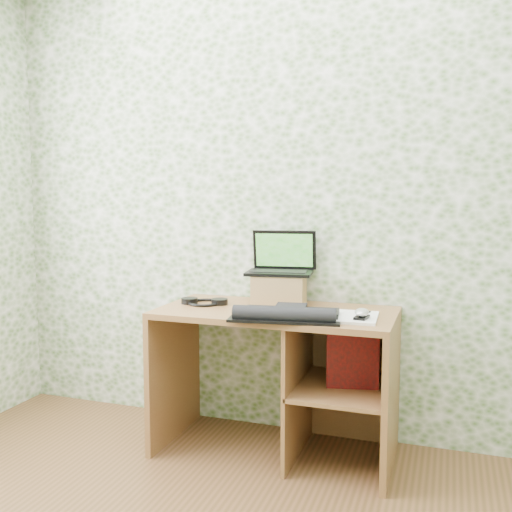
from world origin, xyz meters
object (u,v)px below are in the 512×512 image
at_px(notepad, 356,317).
at_px(riser, 279,289).
at_px(desk, 292,361).
at_px(laptop, 281,263).
at_px(keyboard, 288,314).

bearing_deg(notepad, riser, 150.16).
height_order(desk, laptop, laptop).
height_order(laptop, keyboard, laptop).
distance_m(desk, laptop, 0.52).
bearing_deg(riser, notepad, -26.32).
xyz_separation_m(keyboard, notepad, (0.30, 0.12, -0.02)).
relative_size(riser, laptop, 0.73).
xyz_separation_m(desk, keyboard, (0.04, -0.22, 0.29)).
relative_size(desk, notepad, 4.30).
bearing_deg(desk, notepad, -17.08).
xyz_separation_m(laptop, keyboard, (0.14, -0.37, -0.19)).
bearing_deg(keyboard, riser, 104.53).
relative_size(desk, riser, 4.42).
xyz_separation_m(laptop, notepad, (0.45, -0.26, -0.21)).
xyz_separation_m(desk, riser, (-0.10, 0.12, 0.35)).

